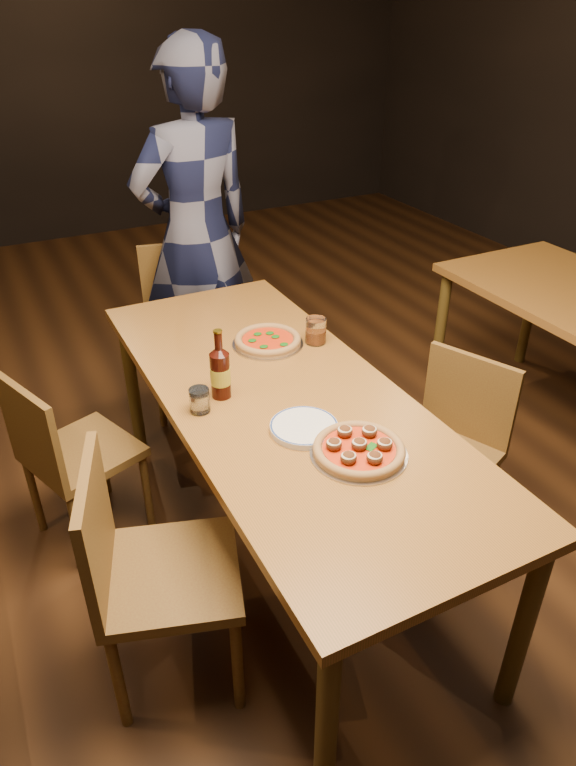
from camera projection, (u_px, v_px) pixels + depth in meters
name	position (u px, v px, depth m)	size (l,w,h in m)	color
ground	(283.00, 544.00, 2.68)	(9.00, 9.00, 0.00)	black
room_shell	(280.00, 46.00, 1.72)	(9.00, 9.00, 9.00)	black
table_main	(282.00, 410.00, 2.33)	(0.80, 2.00, 0.75)	brown
chair_main_nw	(171.00, 572.00, 1.97)	(0.42, 0.42, 0.90)	brown
chair_main_sw	(82.00, 451.00, 2.56)	(0.38, 0.38, 0.82)	brown
chair_main_e	(442.00, 455.00, 2.54)	(0.38, 0.38, 0.82)	brown
chair_end	(188.00, 331.00, 3.38)	(0.42, 0.42, 0.91)	brown
pizza_meatball	(359.00, 449.00, 1.98)	(0.31, 0.31, 0.06)	#B7B7BF
pizza_margherita	(268.00, 340.00, 2.61)	(0.29, 0.29, 0.04)	#B7B7BF
plate_stack	(304.00, 428.00, 2.09)	(0.22, 0.22, 0.02)	white
beer_bottle	(220.00, 374.00, 2.23)	(0.07, 0.07, 0.25)	black
water_glass	(200.00, 400.00, 2.17)	(0.07, 0.07, 0.09)	white
amber_glass	(316.00, 331.00, 2.60)	(0.08, 0.08, 0.11)	#8B3E0F
diner	(197.00, 235.00, 3.26)	(0.67, 0.44, 1.85)	black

